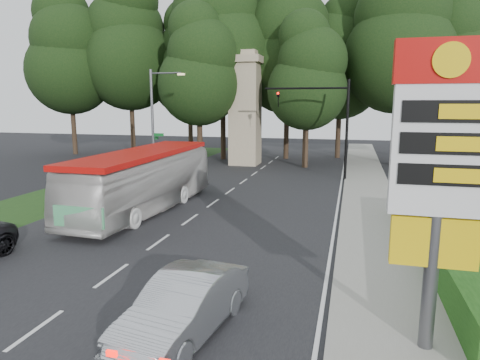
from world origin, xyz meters
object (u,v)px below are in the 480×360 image
(gas_station_pylon, at_px, (441,157))
(transit_bus, at_px, (144,181))
(traffic_signal_mast, at_px, (329,115))
(sedan_silver, at_px, (184,306))
(streetlight_signs, at_px, (155,118))
(monument, at_px, (245,108))

(gas_station_pylon, xyz_separation_m, transit_bus, (-12.11, 10.04, -2.87))
(gas_station_pylon, xyz_separation_m, traffic_signal_mast, (-3.52, 22.00, 0.22))
(sedan_silver, bearing_deg, transit_bus, 129.34)
(gas_station_pylon, height_order, streetlight_signs, streetlight_signs)
(gas_station_pylon, height_order, traffic_signal_mast, traffic_signal_mast)
(monument, xyz_separation_m, sedan_silver, (5.65, -28.74, -4.36))
(traffic_signal_mast, xyz_separation_m, streetlight_signs, (-12.67, -1.99, -0.23))
(gas_station_pylon, distance_m, sedan_silver, 6.71)
(gas_station_pylon, bearing_deg, monument, 111.80)
(traffic_signal_mast, height_order, monument, monument)
(monument, relative_size, transit_bus, 0.89)
(transit_bus, height_order, sedan_silver, transit_bus)
(sedan_silver, bearing_deg, monument, 109.10)
(monument, bearing_deg, transit_bus, -92.91)
(gas_station_pylon, distance_m, streetlight_signs, 25.74)
(streetlight_signs, bearing_deg, gas_station_pylon, -51.04)
(transit_bus, relative_size, sedan_silver, 2.49)
(transit_bus, bearing_deg, gas_station_pylon, -36.91)
(traffic_signal_mast, height_order, transit_bus, traffic_signal_mast)
(gas_station_pylon, distance_m, transit_bus, 15.99)
(sedan_silver, bearing_deg, streetlight_signs, 125.13)
(gas_station_pylon, relative_size, streetlight_signs, 0.86)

